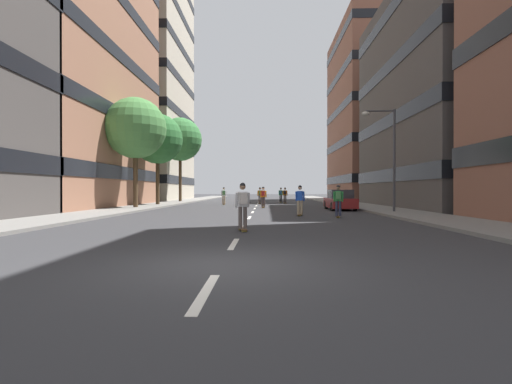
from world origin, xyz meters
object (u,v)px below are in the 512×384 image
Objects in this scene: street_tree_mid at (180,140)px; skater_8 at (260,194)px; skater_5 at (263,196)px; skater_2 at (338,199)px; skater_1 at (281,194)px; streetlamp_right at (388,149)px; skater_7 at (285,194)px; parked_car_near at (340,201)px; skater_3 at (263,195)px; skater_4 at (243,203)px; skater_0 at (300,199)px; skater_6 at (224,195)px; street_tree_near at (135,128)px; street_tree_far at (158,139)px.

skater_8 is (9.70, -5.31, -6.55)m from street_tree_mid.
skater_2 is at bearing -69.16° from skater_5.
skater_1 is at bearing 81.56° from skater_5.
streetlamp_right is 3.65× the size of skater_5.
skater_1 is at bearing 97.07° from skater_7.
skater_5 is at bearing 152.80° from parked_car_near.
skater_3 is 1.00× the size of skater_4.
skater_0 is 1.00× the size of skater_6.
skater_0 is 1.00× the size of skater_4.
parked_car_near is at bearing -3.92° from street_tree_near.
skater_4 is (9.48, -15.93, -5.36)m from street_tree_near.
street_tree_mid is at bearing 140.16° from skater_3.
street_tree_far is 4.84× the size of skater_6.
street_tree_mid is 18.29m from skater_5.
skater_6 is 7.69m from skater_7.
skater_5 and skater_7 have the same top height.
street_tree_far is at bearing 157.29° from skater_5.
skater_0 is at bearing -32.13° from street_tree_near.
skater_5 is (-8.03, 7.28, -3.12)m from streetlamp_right.
streetlamp_right is 3.65× the size of skater_0.
streetlamp_right is at bearing -42.18° from skater_5.
street_tree_near is 4.87× the size of skater_4.
skater_0 is 1.00× the size of skater_1.
skater_4 is 1.00× the size of skater_7.
street_tree_near is 15.16m from skater_8.
skater_4 and skater_5 have the same top height.
skater_8 reaches higher than parked_car_near.
skater_8 is (-0.31, 3.05, 0.00)m from skater_3.
skater_7 is at bearing 94.83° from skater_2.
skater_3 is (-8.12, 12.69, -3.12)m from streetlamp_right.
skater_1 is 1.00× the size of skater_3.
streetlamp_right reaches higher than skater_0.
skater_0 and skater_8 have the same top height.
skater_0 is at bearing 146.30° from skater_2.
street_tree_mid is at bearing 126.29° from skater_5.
street_tree_far is at bearing -173.27° from skater_3.
skater_3 and skater_5 have the same top height.
skater_2 and skater_7 have the same top height.
street_tree_mid is 1.17× the size of street_tree_far.
skater_0 is 20.21m from skater_7.
skater_7 is at bearing 84.03° from skater_4.
skater_1 is (12.10, 9.19, -5.33)m from street_tree_far.
street_tree_mid reaches higher than skater_1.
skater_2 is 1.00× the size of skater_4.
street_tree_mid is at bearing 178.36° from skater_1.
skater_7 is 3.48m from skater_8.
skater_2 is (2.17, -24.35, 0.00)m from skater_1.
streetlamp_right is 3.65× the size of skater_7.
street_tree_near reaches higher than parked_car_near.
street_tree_mid is at bearing 129.05° from skater_6.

